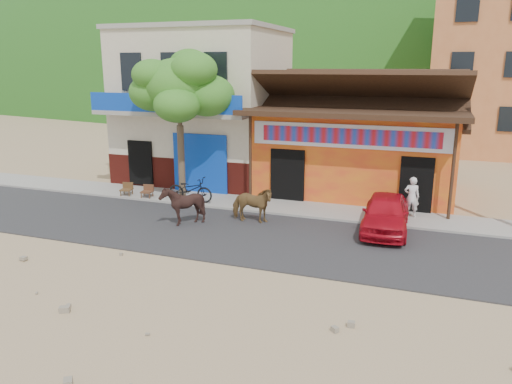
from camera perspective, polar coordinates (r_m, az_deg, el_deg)
ground at (r=14.22m, az=-2.90°, el=-8.43°), size 120.00×120.00×0.00m
road at (r=16.39m, az=0.49°, el=-5.19°), size 60.00×5.00×0.04m
sidewalk at (r=19.56m, az=3.90°, el=-1.83°), size 60.00×2.00×0.12m
dance_club at (r=22.59m, az=11.71°, el=4.63°), size 8.00×6.00×3.60m
cafe_building at (r=24.58m, az=-5.88°, el=9.62°), size 7.00×6.00×7.00m
apartment_front at (r=36.28m, az=26.85°, el=13.67°), size 9.00×9.00×12.00m
hillside at (r=82.48m, az=17.17°, el=18.29°), size 100.00×40.00×24.00m
tree at (r=20.48m, az=-8.68°, el=7.52°), size 3.00×3.00×6.00m
cow_tan at (r=17.65m, az=-0.48°, el=-1.44°), size 1.59×0.79×1.31m
cow_dark at (r=17.57m, az=-8.39°, el=-1.48°), size 1.38×1.25×1.43m
red_car at (r=17.31m, az=14.60°, el=-2.34°), size 1.64×3.75×1.26m
scooter at (r=20.27m, az=-7.51°, el=0.31°), size 1.92×0.67×1.01m
pedestrian at (r=18.86m, az=17.37°, el=-0.55°), size 0.59×0.43×1.49m
cafe_chair_left at (r=21.74m, az=-14.64°, el=0.89°), size 0.54×0.54×0.98m
cafe_chair_right at (r=21.20m, az=-12.39°, el=0.66°), size 0.52×0.52×0.96m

